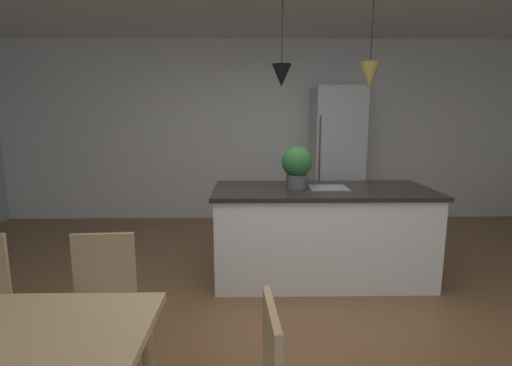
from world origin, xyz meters
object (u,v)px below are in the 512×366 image
Objects in this scene: kitchen_island at (321,232)px; refrigerator at (336,157)px; potted_plant_on_island at (297,165)px; chair_far_right at (100,303)px.

refrigerator reaches higher than kitchen_island.
kitchen_island is 0.71m from potted_plant_on_island.
chair_far_right is 2.08m from potted_plant_on_island.
chair_far_right is 0.42× the size of kitchen_island.
kitchen_island is at bearing 0.00° from potted_plant_on_island.
chair_far_right is 0.44× the size of refrigerator.
refrigerator is at bearing 67.12° from potted_plant_on_island.
refrigerator is 2.10m from potted_plant_on_island.
chair_far_right is 2.16× the size of potted_plant_on_island.
kitchen_island is 1.04× the size of refrigerator.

